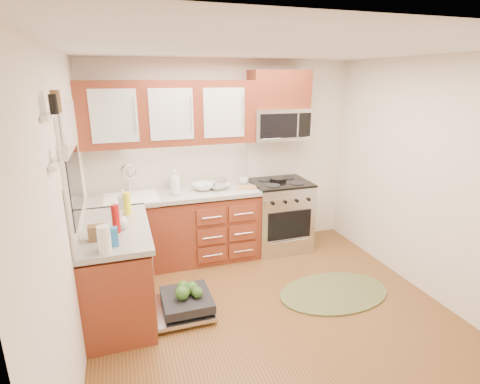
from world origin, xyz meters
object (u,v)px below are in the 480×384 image
object	(u,v)px
paper_towel_roll	(104,239)
bowl_a	(218,186)
sink	(132,207)
rug	(334,292)
cup	(244,181)
microwave	(279,124)
skillet	(278,179)
upper_cabinets	(169,113)
stock_pot	(220,183)
range	(280,215)
dishwasher	(183,304)
cutting_board	(247,187)
bowl_b	(203,187)

from	to	relation	value
paper_towel_roll	bowl_a	xyz separation A→B (m)	(1.33, 1.47, -0.08)
sink	rug	distance (m)	2.53
cup	microwave	bearing A→B (deg)	0.63
skillet	paper_towel_roll	size ratio (longest dim) A/B	0.97
upper_cabinets	rug	distance (m)	2.79
skillet	stock_pot	bearing A→B (deg)	179.26
microwave	bowl_a	bearing A→B (deg)	-173.62
range	dishwasher	size ratio (longest dim) A/B	1.36
upper_cabinets	skillet	size ratio (longest dim) A/B	9.37
range	microwave	xyz separation A→B (m)	(0.00, 0.12, 1.23)
dishwasher	sink	bearing A→B (deg)	109.20
cutting_board	bowl_a	xyz separation A→B (m)	(-0.35, 0.08, 0.03)
sink	bowl_b	xyz separation A→B (m)	(0.88, 0.04, 0.17)
range	skillet	size ratio (longest dim) A/B	4.34
upper_cabinets	range	world-z (taller)	upper_cabinets
sink	stock_pot	xyz separation A→B (m)	(1.10, 0.07, 0.18)
paper_towel_roll	bowl_b	xyz separation A→B (m)	(1.14, 1.48, -0.07)
skillet	cutting_board	distance (m)	0.50
rug	cup	size ratio (longest dim) A/B	10.22
skillet	cutting_board	bearing A→B (deg)	-167.77
bowl_b	microwave	bearing A→B (deg)	5.05
dishwasher	bowl_a	world-z (taller)	bowl_a
paper_towel_roll	upper_cabinets	bearing A→B (deg)	63.88
range	sink	distance (m)	1.96
sink	paper_towel_roll	distance (m)	1.48
microwave	cup	size ratio (longest dim) A/B	6.21
microwave	bowl_a	world-z (taller)	microwave
sink	paper_towel_roll	size ratio (longest dim) A/B	2.74
sink	paper_towel_roll	bearing A→B (deg)	-100.12
range	stock_pot	world-z (taller)	stock_pot
upper_cabinets	skillet	bearing A→B (deg)	-3.98
dishwasher	bowl_b	world-z (taller)	bowl_b
range	microwave	world-z (taller)	microwave
sink	dishwasher	bearing A→B (deg)	-70.80
upper_cabinets	bowl_a	size ratio (longest dim) A/B	7.16
rug	bowl_b	xyz separation A→B (m)	(-1.15, 1.31, 0.96)
microwave	dishwasher	xyz separation A→B (m)	(-1.54, -1.25, -1.60)
range	cutting_board	bearing A→B (deg)	-173.49
microwave	cup	xyz separation A→B (m)	(-0.48, -0.01, -0.73)
rug	stock_pot	xyz separation A→B (m)	(-0.93, 1.34, 0.97)
sink	bowl_b	distance (m)	0.90
cutting_board	cup	distance (m)	0.18
stock_pot	bowl_b	world-z (taller)	stock_pot
rug	paper_towel_roll	bearing A→B (deg)	-175.89
upper_cabinets	bowl_a	distance (m)	1.07
upper_cabinets	stock_pot	distance (m)	1.07
range	sink	bearing A→B (deg)	-179.70
range	cutting_board	size ratio (longest dim) A/B	3.87
dishwasher	range	bearing A→B (deg)	36.27
cup	bowl_a	bearing A→B (deg)	-166.44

